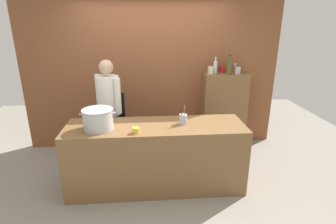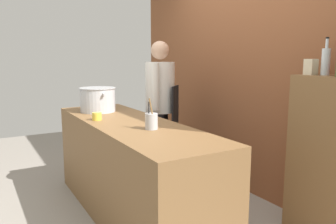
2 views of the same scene
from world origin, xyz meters
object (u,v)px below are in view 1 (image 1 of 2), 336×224
(utensil_crock, at_px, (183,119))
(chef, at_px, (109,106))
(wine_bottle_olive, at_px, (229,67))
(spice_tin_cream, at_px, (210,70))
(spice_tin_silver, at_px, (237,70))
(wine_glass_wide, at_px, (235,66))
(wine_bottle_clear, at_px, (215,67))
(spice_tin_red, at_px, (222,69))
(butter_jar, at_px, (136,130))
(stockpot_large, at_px, (98,119))

(utensil_crock, bearing_deg, chef, 147.64)
(wine_bottle_olive, height_order, spice_tin_cream, wine_bottle_olive)
(wine_bottle_olive, height_order, spice_tin_silver, wine_bottle_olive)
(wine_glass_wide, height_order, spice_tin_silver, wine_glass_wide)
(spice_tin_cream, distance_m, spice_tin_silver, 0.45)
(wine_bottle_clear, height_order, wine_glass_wide, wine_bottle_clear)
(wine_bottle_olive, height_order, wine_glass_wide, wine_bottle_olive)
(wine_bottle_clear, distance_m, spice_tin_red, 0.16)
(wine_bottle_olive, bearing_deg, spice_tin_silver, 10.70)
(chef, distance_m, spice_tin_cream, 1.77)
(butter_jar, bearing_deg, wine_bottle_olive, 41.16)
(wine_glass_wide, relative_size, spice_tin_red, 1.35)
(wine_bottle_olive, relative_size, spice_tin_silver, 2.69)
(wine_glass_wide, bearing_deg, stockpot_large, -148.54)
(spice_tin_cream, bearing_deg, utensil_crock, -118.26)
(wine_bottle_olive, bearing_deg, spice_tin_red, 111.72)
(spice_tin_silver, bearing_deg, stockpot_large, -150.96)
(stockpot_large, bearing_deg, chef, 87.16)
(utensil_crock, xyz_separation_m, wine_glass_wide, (1.06, 1.22, 0.48))
(wine_bottle_clear, distance_m, spice_tin_silver, 0.37)
(chef, height_order, utensil_crock, chef)
(stockpot_large, bearing_deg, spice_tin_cream, 35.87)
(stockpot_large, height_order, spice_tin_silver, spice_tin_silver)
(wine_bottle_olive, relative_size, spice_tin_cream, 2.51)
(chef, relative_size, utensil_crock, 6.46)
(wine_bottle_olive, distance_m, spice_tin_red, 0.19)
(wine_bottle_olive, distance_m, wine_glass_wide, 0.21)
(spice_tin_cream, bearing_deg, spice_tin_silver, -4.12)
(wine_bottle_clear, bearing_deg, spice_tin_cream, -152.49)
(butter_jar, xyz_separation_m, wine_glass_wide, (1.66, 1.47, 0.51))
(stockpot_large, height_order, utensil_crock, same)
(spice_tin_red, bearing_deg, wine_bottle_clear, -157.91)
(wine_bottle_clear, height_order, spice_tin_silver, wine_bottle_clear)
(spice_tin_cream, xyz_separation_m, spice_tin_silver, (0.45, -0.03, -0.00))
(spice_tin_silver, bearing_deg, chef, -168.18)
(chef, relative_size, spice_tin_silver, 14.07)
(utensil_crock, bearing_deg, stockpot_large, -175.35)
(wine_bottle_clear, height_order, spice_tin_red, wine_bottle_clear)
(utensil_crock, relative_size, spice_tin_red, 2.26)
(wine_bottle_olive, bearing_deg, spice_tin_cream, 168.48)
(butter_jar, bearing_deg, wine_glass_wide, 41.49)
(butter_jar, bearing_deg, spice_tin_cream, 48.73)
(wine_bottle_olive, distance_m, spice_tin_silver, 0.17)
(wine_bottle_olive, height_order, spice_tin_red, wine_bottle_olive)
(wine_bottle_olive, bearing_deg, wine_bottle_clear, 151.72)
(butter_jar, distance_m, wine_glass_wide, 2.28)
(wine_glass_wide, distance_m, spice_tin_red, 0.22)
(spice_tin_cream, bearing_deg, butter_jar, -131.27)
(chef, xyz_separation_m, wine_bottle_olive, (1.94, 0.41, 0.50))
(spice_tin_silver, bearing_deg, spice_tin_cream, 175.88)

